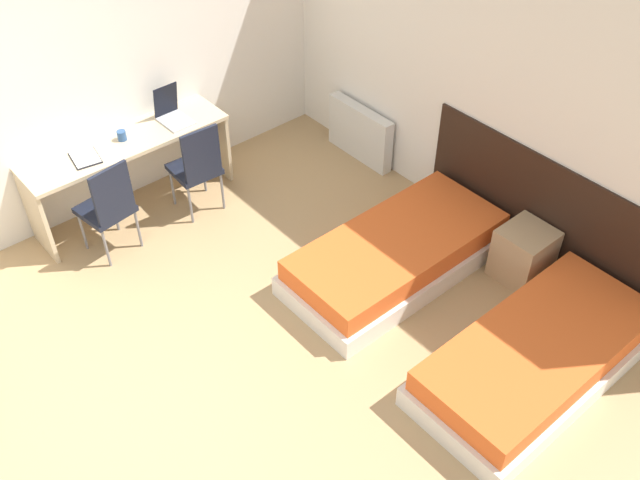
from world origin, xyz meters
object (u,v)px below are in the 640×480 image
Objects in this scene: laptop at (172,114)px; bed_near_door at (537,357)px; bed_near_window at (396,255)px; nightstand at (523,254)px; chair_near_laptop at (197,165)px; chair_near_notebook at (108,205)px.

bed_near_door is at bearing 10.19° from laptop.
laptop is (-2.21, -0.74, 0.64)m from bed_near_window.
nightstand is 0.51× the size of chair_near_laptop.
chair_near_laptop is (-2.49, -1.57, 0.28)m from nightstand.
bed_near_window is at bearing 27.32° from chair_near_laptop.
chair_near_laptop is 0.89m from chair_near_notebook.
bed_near_door is 3.79m from laptop.
chair_near_laptop is at bearing -166.07° from bed_near_door.
chair_near_laptop is at bearing 81.57° from chair_near_notebook.
chair_near_laptop is 0.54m from laptop.
nightstand is at bearing 133.16° from bed_near_door.
chair_near_notebook is at bearing -136.44° from bed_near_window.
bed_near_window is at bearing -133.16° from nightstand.
chair_near_laptop reaches higher than nightstand.
bed_near_door is at bearing 0.00° from bed_near_window.
chair_near_laptop reaches higher than bed_near_door.
laptop reaches higher than chair_near_notebook.
bed_near_window is 2.42m from laptop.
chair_near_notebook is at bearing -66.33° from laptop.
chair_near_laptop is 1.00× the size of chair_near_notebook.
chair_near_laptop is 2.89× the size of laptop.
chair_near_laptop is (-3.22, -0.80, 0.33)m from bed_near_door.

